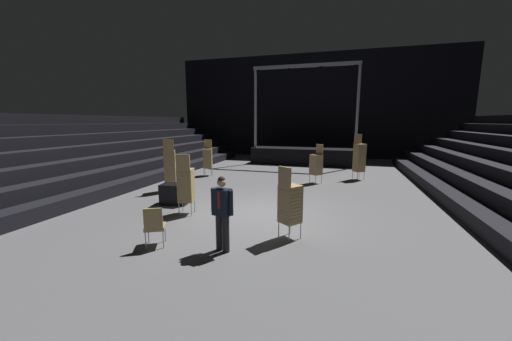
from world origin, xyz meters
TOP-DOWN VIEW (x-y plane):
  - ground_plane at (0.00, 0.00)m, footprint 22.00×30.00m
  - arena_end_wall at (0.00, 15.00)m, footprint 22.00×0.30m
  - bleacher_bank_left at (-8.38, 1.00)m, footprint 5.25×24.00m
  - stage_riser at (0.00, 11.47)m, footprint 6.88×3.33m
  - man_with_tie at (-0.04, -2.90)m, footprint 0.57×0.31m
  - chair_stack_front_left at (-2.12, -0.82)m, footprint 0.53×0.53m
  - chair_stack_front_right at (1.25, -1.77)m, footprint 0.62×0.62m
  - chair_stack_mid_left at (3.24, 6.32)m, footprint 0.61×0.61m
  - chair_stack_mid_right at (-4.28, 1.64)m, footprint 0.60×0.60m
  - chair_stack_mid_centre at (1.31, 4.88)m, footprint 0.62×0.62m
  - chair_stack_rear_left at (-4.32, 5.17)m, footprint 0.55×0.55m
  - equipment_road_case at (-3.09, 0.05)m, footprint 0.98×0.72m
  - loose_chair_near_man at (-1.61, -3.12)m, footprint 0.59×0.59m

SIDE VIEW (x-z plane):
  - ground_plane at x=0.00m, z-range -0.10..0.00m
  - equipment_road_case at x=-3.09m, z-range 0.00..0.70m
  - loose_chair_near_man at x=-1.61m, z-range 0.06..1.01m
  - stage_riser at x=0.00m, z-range -2.51..3.78m
  - chair_stack_front_right at x=1.25m, z-range 0.00..1.80m
  - chair_stack_mid_centre at x=1.31m, z-range 0.00..1.80m
  - chair_stack_front_left at x=-2.12m, z-range 0.00..1.88m
  - chair_stack_rear_left at x=-4.32m, z-range 0.00..1.88m
  - man_with_tie at x=-0.04m, z-range 0.11..1.79m
  - chair_stack_mid_right at x=-4.28m, z-range 0.00..2.14m
  - chair_stack_mid_left at x=3.24m, z-range 0.00..2.22m
  - bleacher_bank_left at x=-8.38m, z-range 0.00..3.15m
  - arena_end_wall at x=0.00m, z-range 0.00..8.00m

